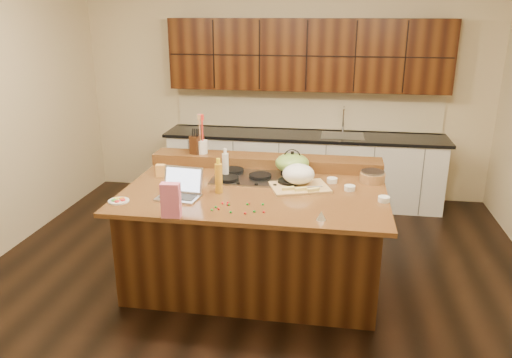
# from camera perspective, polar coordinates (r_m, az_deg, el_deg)

# --- Properties ---
(room) EXTENTS (5.52, 5.02, 2.72)m
(room) POSITION_cam_1_polar(r_m,az_deg,el_deg) (4.48, -0.10, 4.04)
(room) COLOR black
(room) RESTS_ON ground
(island) EXTENTS (2.40, 1.60, 0.92)m
(island) POSITION_cam_1_polar(r_m,az_deg,el_deg) (4.78, -0.10, -6.29)
(island) COLOR black
(island) RESTS_ON ground
(back_ledge) EXTENTS (2.40, 0.30, 0.12)m
(back_ledge) POSITION_cam_1_polar(r_m,az_deg,el_deg) (5.25, 1.15, 2.02)
(back_ledge) COLOR black
(back_ledge) RESTS_ON island
(cooktop) EXTENTS (0.92, 0.52, 0.05)m
(cooktop) POSITION_cam_1_polar(r_m,az_deg,el_deg) (4.89, 0.47, 0.20)
(cooktop) COLOR gray
(cooktop) RESTS_ON island
(back_counter) EXTENTS (3.70, 0.66, 2.40)m
(back_counter) POSITION_cam_1_polar(r_m,az_deg,el_deg) (6.69, 5.59, 5.59)
(back_counter) COLOR silver
(back_counter) RESTS_ON ground
(kettle) EXTENTS (0.25, 0.25, 0.17)m
(kettle) POSITION_cam_1_polar(r_m,az_deg,el_deg) (4.94, 4.15, 1.78)
(kettle) COLOR black
(kettle) RESTS_ON cooktop
(green_bowl) EXTENTS (0.37, 0.37, 0.18)m
(green_bowl) POSITION_cam_1_polar(r_m,az_deg,el_deg) (4.94, 4.15, 1.84)
(green_bowl) COLOR olive
(green_bowl) RESTS_ON cooktop
(laptop) EXTENTS (0.39, 0.32, 0.25)m
(laptop) POSITION_cam_1_polar(r_m,az_deg,el_deg) (4.46, -8.62, -1.14)
(laptop) COLOR #B7B7BC
(laptop) RESTS_ON island
(oil_bottle) EXTENTS (0.09, 0.09, 0.27)m
(oil_bottle) POSITION_cam_1_polar(r_m,az_deg,el_deg) (4.49, -4.29, 0.08)
(oil_bottle) COLOR gold
(oil_bottle) RESTS_ON island
(vinegar_bottle) EXTENTS (0.07, 0.07, 0.25)m
(vinegar_bottle) POSITION_cam_1_polar(r_m,az_deg,el_deg) (4.88, -3.51, 1.50)
(vinegar_bottle) COLOR silver
(vinegar_bottle) RESTS_ON island
(wooden_tray) EXTENTS (0.61, 0.53, 0.21)m
(wooden_tray) POSITION_cam_1_polar(r_m,az_deg,el_deg) (4.66, 4.91, 0.24)
(wooden_tray) COLOR tan
(wooden_tray) RESTS_ON island
(ramekin_a) EXTENTS (0.12, 0.12, 0.04)m
(ramekin_a) POSITION_cam_1_polar(r_m,az_deg,el_deg) (4.65, 10.66, -1.01)
(ramekin_a) COLOR white
(ramekin_a) RESTS_ON island
(ramekin_b) EXTENTS (0.13, 0.13, 0.04)m
(ramekin_b) POSITION_cam_1_polar(r_m,az_deg,el_deg) (4.44, 14.42, -2.24)
(ramekin_b) COLOR white
(ramekin_b) RESTS_ON island
(ramekin_c) EXTENTS (0.11, 0.11, 0.04)m
(ramekin_c) POSITION_cam_1_polar(r_m,az_deg,el_deg) (4.83, 8.69, -0.14)
(ramekin_c) COLOR white
(ramekin_c) RESTS_ON island
(strainer_bowl) EXTENTS (0.25, 0.25, 0.09)m
(strainer_bowl) POSITION_cam_1_polar(r_m,az_deg,el_deg) (4.91, 13.16, 0.17)
(strainer_bowl) COLOR #996B3F
(strainer_bowl) RESTS_ON island
(kitchen_timer) EXTENTS (0.09, 0.09, 0.07)m
(kitchen_timer) POSITION_cam_1_polar(r_m,az_deg,el_deg) (3.96, 7.46, -4.16)
(kitchen_timer) COLOR silver
(kitchen_timer) RESTS_ON island
(pink_bag) EXTENTS (0.16, 0.09, 0.28)m
(pink_bag) POSITION_cam_1_polar(r_m,az_deg,el_deg) (4.00, -9.71, -2.41)
(pink_bag) COLOR pink
(pink_bag) RESTS_ON island
(candy_plate) EXTENTS (0.20, 0.20, 0.01)m
(candy_plate) POSITION_cam_1_polar(r_m,az_deg,el_deg) (4.46, -15.42, -2.43)
(candy_plate) COLOR white
(candy_plate) RESTS_ON island
(package_box) EXTENTS (0.09, 0.07, 0.12)m
(package_box) POSITION_cam_1_polar(r_m,az_deg,el_deg) (5.03, -10.84, 0.95)
(package_box) COLOR #F6B256
(package_box) RESTS_ON island
(utensil_crock) EXTENTS (0.15, 0.15, 0.14)m
(utensil_crock) POSITION_cam_1_polar(r_m,az_deg,el_deg) (5.35, -6.19, 3.68)
(utensil_crock) COLOR white
(utensil_crock) RESTS_ON back_ledge
(knife_block) EXTENTS (0.14, 0.18, 0.19)m
(knife_block) POSITION_cam_1_polar(r_m,az_deg,el_deg) (5.36, -6.77, 3.98)
(knife_block) COLOR black
(knife_block) RESTS_ON back_ledge
(gumdrop_0) EXTENTS (0.02, 0.02, 0.02)m
(gumdrop_0) POSITION_cam_1_polar(r_m,az_deg,el_deg) (4.06, 0.90, -3.77)
(gumdrop_0) COLOR red
(gumdrop_0) RESTS_ON island
(gumdrop_1) EXTENTS (0.02, 0.02, 0.02)m
(gumdrop_1) POSITION_cam_1_polar(r_m,az_deg,el_deg) (4.07, -0.20, -3.71)
(gumdrop_1) COLOR #198C26
(gumdrop_1) RESTS_ON island
(gumdrop_2) EXTENTS (0.02, 0.02, 0.02)m
(gumdrop_2) POSITION_cam_1_polar(r_m,az_deg,el_deg) (4.26, -3.86, -2.76)
(gumdrop_2) COLOR red
(gumdrop_2) RESTS_ON island
(gumdrop_3) EXTENTS (0.02, 0.02, 0.02)m
(gumdrop_3) POSITION_cam_1_polar(r_m,az_deg,el_deg) (4.22, -3.13, -2.94)
(gumdrop_3) COLOR #198C26
(gumdrop_3) RESTS_ON island
(gumdrop_4) EXTENTS (0.02, 0.02, 0.02)m
(gumdrop_4) POSITION_cam_1_polar(r_m,az_deg,el_deg) (4.26, -3.24, -2.71)
(gumdrop_4) COLOR red
(gumdrop_4) RESTS_ON island
(gumdrop_5) EXTENTS (0.02, 0.02, 0.02)m
(gumdrop_5) POSITION_cam_1_polar(r_m,az_deg,el_deg) (4.07, -2.91, -3.79)
(gumdrop_5) COLOR #198C26
(gumdrop_5) RESTS_ON island
(gumdrop_6) EXTENTS (0.02, 0.02, 0.02)m
(gumdrop_6) POSITION_cam_1_polar(r_m,az_deg,el_deg) (4.14, -4.30, -3.41)
(gumdrop_6) COLOR red
(gumdrop_6) RESTS_ON island
(gumdrop_7) EXTENTS (0.02, 0.02, 0.02)m
(gumdrop_7) POSITION_cam_1_polar(r_m,az_deg,el_deg) (4.22, 0.78, -2.90)
(gumdrop_7) COLOR #198C26
(gumdrop_7) RESTS_ON island
(gumdrop_8) EXTENTS (0.02, 0.02, 0.02)m
(gumdrop_8) POSITION_cam_1_polar(r_m,az_deg,el_deg) (4.04, -1.25, -3.93)
(gumdrop_8) COLOR red
(gumdrop_8) RESTS_ON island
(gumdrop_9) EXTENTS (0.02, 0.02, 0.02)m
(gumdrop_9) POSITION_cam_1_polar(r_m,az_deg,el_deg) (4.23, -0.99, -2.88)
(gumdrop_9) COLOR #198C26
(gumdrop_9) RESTS_ON island
(gumdrop_10) EXTENTS (0.02, 0.02, 0.02)m
(gumdrop_10) POSITION_cam_1_polar(r_m,az_deg,el_deg) (4.22, -3.27, -2.93)
(gumdrop_10) COLOR red
(gumdrop_10) RESTS_ON island
(gumdrop_11) EXTENTS (0.02, 0.02, 0.02)m
(gumdrop_11) POSITION_cam_1_polar(r_m,az_deg,el_deg) (4.12, -5.07, -3.53)
(gumdrop_11) COLOR #198C26
(gumdrop_11) RESTS_ON island
(gumdrop_12) EXTENTS (0.02, 0.02, 0.02)m
(gumdrop_12) POSITION_cam_1_polar(r_m,az_deg,el_deg) (4.24, -0.87, -2.79)
(gumdrop_12) COLOR red
(gumdrop_12) RESTS_ON island
(gumdrop_13) EXTENTS (0.02, 0.02, 0.02)m
(gumdrop_13) POSITION_cam_1_polar(r_m,az_deg,el_deg) (4.18, -4.63, -3.21)
(gumdrop_13) COLOR #198C26
(gumdrop_13) RESTS_ON island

